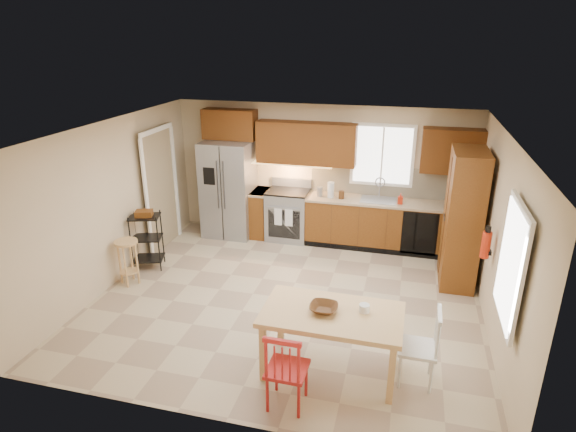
{
  "coord_description": "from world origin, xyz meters",
  "views": [
    {
      "loc": [
        1.55,
        -6.02,
        3.68
      ],
      "look_at": [
        -0.09,
        0.4,
        1.15
      ],
      "focal_mm": 30.0,
      "sensor_mm": 36.0,
      "label": 1
    }
  ],
  "objects_px": {
    "pantry": "(463,219)",
    "fire_extinguisher": "(486,245)",
    "dining_table": "(331,342)",
    "bar_stool": "(128,262)",
    "table_jar": "(364,310)",
    "refrigerator": "(229,189)",
    "table_bowl": "(324,312)",
    "soap_bottle": "(400,199)",
    "utility_cart": "(147,241)",
    "range_stove": "(288,215)",
    "chair_red": "(287,368)",
    "chair_white": "(418,347)"
  },
  "relations": [
    {
      "from": "soap_bottle",
      "to": "table_jar",
      "type": "xyz_separation_m",
      "value": [
        -0.25,
        -3.44,
        -0.2
      ]
    },
    {
      "from": "table_bowl",
      "to": "chair_white",
      "type": "bearing_deg",
      "value": 2.73
    },
    {
      "from": "soap_bottle",
      "to": "pantry",
      "type": "height_order",
      "value": "pantry"
    },
    {
      "from": "fire_extinguisher",
      "to": "bar_stool",
      "type": "height_order",
      "value": "fire_extinguisher"
    },
    {
      "from": "pantry",
      "to": "soap_bottle",
      "type": "bearing_deg",
      "value": 136.55
    },
    {
      "from": "soap_bottle",
      "to": "pantry",
      "type": "distance_m",
      "value": 1.31
    },
    {
      "from": "fire_extinguisher",
      "to": "bar_stool",
      "type": "relative_size",
      "value": 0.5
    },
    {
      "from": "pantry",
      "to": "chair_red",
      "type": "relative_size",
      "value": 2.29
    },
    {
      "from": "refrigerator",
      "to": "dining_table",
      "type": "xyz_separation_m",
      "value": [
        2.59,
        -3.56,
        -0.53
      ]
    },
    {
      "from": "chair_red",
      "to": "table_bowl",
      "type": "xyz_separation_m",
      "value": [
        0.25,
        0.65,
        0.31
      ]
    },
    {
      "from": "dining_table",
      "to": "table_jar",
      "type": "bearing_deg",
      "value": 16.66
    },
    {
      "from": "chair_white",
      "to": "table_jar",
      "type": "distance_m",
      "value": 0.7
    },
    {
      "from": "soap_bottle",
      "to": "bar_stool",
      "type": "bearing_deg",
      "value": -150.41
    },
    {
      "from": "range_stove",
      "to": "fire_extinguisher",
      "type": "height_order",
      "value": "fire_extinguisher"
    },
    {
      "from": "fire_extinguisher",
      "to": "table_jar",
      "type": "bearing_deg",
      "value": -133.3
    },
    {
      "from": "table_bowl",
      "to": "table_jar",
      "type": "distance_m",
      "value": 0.45
    },
    {
      "from": "dining_table",
      "to": "chair_red",
      "type": "xyz_separation_m",
      "value": [
        -0.35,
        -0.65,
        0.08
      ]
    },
    {
      "from": "soap_bottle",
      "to": "dining_table",
      "type": "xyz_separation_m",
      "value": [
        -0.59,
        -3.54,
        -0.61
      ]
    },
    {
      "from": "pantry",
      "to": "chair_red",
      "type": "xyz_separation_m",
      "value": [
        -1.89,
        -3.29,
        -0.59
      ]
    },
    {
      "from": "fire_extinguisher",
      "to": "table_bowl",
      "type": "bearing_deg",
      "value": -139.26
    },
    {
      "from": "refrigerator",
      "to": "utility_cart",
      "type": "height_order",
      "value": "refrigerator"
    },
    {
      "from": "pantry",
      "to": "fire_extinguisher",
      "type": "bearing_deg",
      "value": -79.22
    },
    {
      "from": "refrigerator",
      "to": "utility_cart",
      "type": "distance_m",
      "value": 1.93
    },
    {
      "from": "bar_stool",
      "to": "soap_bottle",
      "type": "bearing_deg",
      "value": 30.11
    },
    {
      "from": "table_jar",
      "to": "refrigerator",
      "type": "bearing_deg",
      "value": 130.19
    },
    {
      "from": "range_stove",
      "to": "fire_extinguisher",
      "type": "bearing_deg",
      "value": -32.62
    },
    {
      "from": "dining_table",
      "to": "table_jar",
      "type": "height_order",
      "value": "table_jar"
    },
    {
      "from": "range_stove",
      "to": "utility_cart",
      "type": "bearing_deg",
      "value": -137.9
    },
    {
      "from": "bar_stool",
      "to": "pantry",
      "type": "bearing_deg",
      "value": 15.95
    },
    {
      "from": "range_stove",
      "to": "chair_red",
      "type": "distance_m",
      "value": 4.41
    },
    {
      "from": "dining_table",
      "to": "refrigerator",
      "type": "bearing_deg",
      "value": 126.69
    },
    {
      "from": "refrigerator",
      "to": "table_jar",
      "type": "xyz_separation_m",
      "value": [
        2.93,
        -3.46,
        -0.11
      ]
    },
    {
      "from": "refrigerator",
      "to": "table_bowl",
      "type": "xyz_separation_m",
      "value": [
        2.49,
        -3.56,
        -0.14
      ]
    },
    {
      "from": "pantry",
      "to": "fire_extinguisher",
      "type": "relative_size",
      "value": 5.83
    },
    {
      "from": "pantry",
      "to": "dining_table",
      "type": "distance_m",
      "value": 3.13
    },
    {
      "from": "dining_table",
      "to": "table_jar",
      "type": "relative_size",
      "value": 11.71
    },
    {
      "from": "soap_bottle",
      "to": "chair_red",
      "type": "distance_m",
      "value": 4.33
    },
    {
      "from": "pantry",
      "to": "range_stove",
      "type": "bearing_deg",
      "value": 161.71
    },
    {
      "from": "chair_white",
      "to": "pantry",
      "type": "bearing_deg",
      "value": -12.24
    },
    {
      "from": "fire_extinguisher",
      "to": "refrigerator",
      "type": "bearing_deg",
      "value": 155.48
    },
    {
      "from": "bar_stool",
      "to": "table_jar",
      "type": "bearing_deg",
      "value": -17.03
    },
    {
      "from": "fire_extinguisher",
      "to": "dining_table",
      "type": "relative_size",
      "value": 0.23
    },
    {
      "from": "pantry",
      "to": "fire_extinguisher",
      "type": "height_order",
      "value": "pantry"
    },
    {
      "from": "refrigerator",
      "to": "chair_white",
      "type": "height_order",
      "value": "refrigerator"
    },
    {
      "from": "pantry",
      "to": "table_bowl",
      "type": "bearing_deg",
      "value": -121.92
    },
    {
      "from": "soap_bottle",
      "to": "table_bowl",
      "type": "xyz_separation_m",
      "value": [
        -0.69,
        -3.54,
        -0.22
      ]
    },
    {
      "from": "table_jar",
      "to": "utility_cart",
      "type": "bearing_deg",
      "value": 154.69
    },
    {
      "from": "chair_red",
      "to": "fire_extinguisher",
      "type": "bearing_deg",
      "value": 47.59
    },
    {
      "from": "dining_table",
      "to": "bar_stool",
      "type": "relative_size",
      "value": 2.16
    },
    {
      "from": "fire_extinguisher",
      "to": "table_jar",
      "type": "xyz_separation_m",
      "value": [
        -1.4,
        -1.49,
        -0.3
      ]
    }
  ]
}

